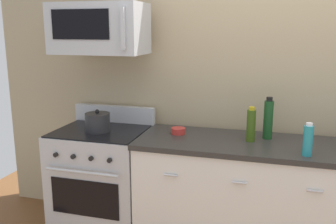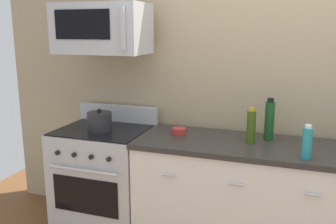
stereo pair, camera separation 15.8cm
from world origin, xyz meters
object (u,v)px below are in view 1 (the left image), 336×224
bottle_wine_green (268,119)px  stockpot (98,122)px  microwave (99,29)px  bowl_red_small (178,131)px  range_oven (103,180)px  bottle_olive_oil (251,125)px  bottle_dish_soap (308,140)px

bottle_wine_green → stockpot: (-1.35, -0.18, -0.07)m
microwave → bowl_red_small: size_ratio=6.47×
bottle_wine_green → range_oven: bearing=-174.5°
range_oven → bottle_wine_green: 1.48m
bottle_wine_green → bowl_red_small: bottle_wine_green is taller
microwave → bowl_red_small: 1.04m
bowl_red_small → range_oven: bearing=-174.2°
microwave → bowl_red_small: bearing=1.9°
range_oven → microwave: microwave is taller
bowl_red_small → stockpot: (-0.65, -0.12, 0.05)m
bottle_olive_oil → bottle_dish_soap: (0.38, -0.23, -0.02)m
microwave → bottle_wine_green: size_ratio=2.29×
bottle_dish_soap → microwave: bearing=171.0°
bottle_olive_oil → bottle_wine_green: 0.17m
bottle_wine_green → microwave: bearing=-176.4°
range_oven → microwave: bearing=89.7°
stockpot → bottle_olive_oil: bearing=3.2°
bottle_wine_green → bottle_dish_soap: bottle_wine_green is taller
bottle_wine_green → bottle_dish_soap: (0.26, -0.34, -0.05)m
bottle_wine_green → bowl_red_small: size_ratio=2.82×
bottle_dish_soap → bowl_red_small: (-0.96, 0.28, -0.08)m
range_oven → stockpot: size_ratio=5.25×
microwave → bottle_dish_soap: bearing=-9.0°
bottle_olive_oil → stockpot: (-1.23, -0.07, -0.05)m
range_oven → bottle_dish_soap: bottle_dish_soap is taller
range_oven → bottle_olive_oil: bottle_olive_oil is taller
bottle_dish_soap → stockpot: 1.62m
microwave → bottle_olive_oil: (1.23, -0.03, -0.70)m
range_oven → bowl_red_small: range_oven is taller
range_oven → bottle_olive_oil: 1.36m
microwave → bottle_olive_oil: microwave is taller
bottle_dish_soap → bowl_red_small: size_ratio=1.96×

